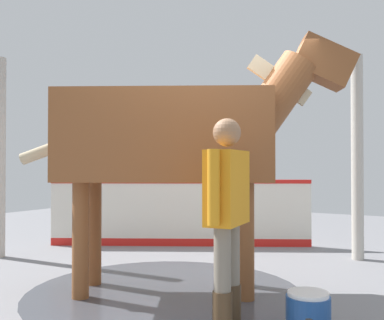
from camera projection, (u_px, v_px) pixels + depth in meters
ground_plane at (191, 289)px, 4.47m from camera, size 16.00×16.00×0.02m
wet_patch at (165, 291)px, 4.33m from camera, size 2.76×2.76×0.00m
barrier_wall at (180, 215)px, 6.84m from camera, size 2.02×3.68×1.05m
roof_post_near at (357, 157)px, 5.85m from camera, size 0.16×0.16×2.78m
roof_post_far at (0, 157)px, 6.01m from camera, size 0.16×0.16×2.78m
horse at (177, 138)px, 4.35m from camera, size 1.91×3.09×2.58m
handler at (227, 208)px, 3.33m from camera, size 0.66×0.27×1.63m
wash_bucket at (308, 314)px, 3.22m from camera, size 0.33×0.33×0.32m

